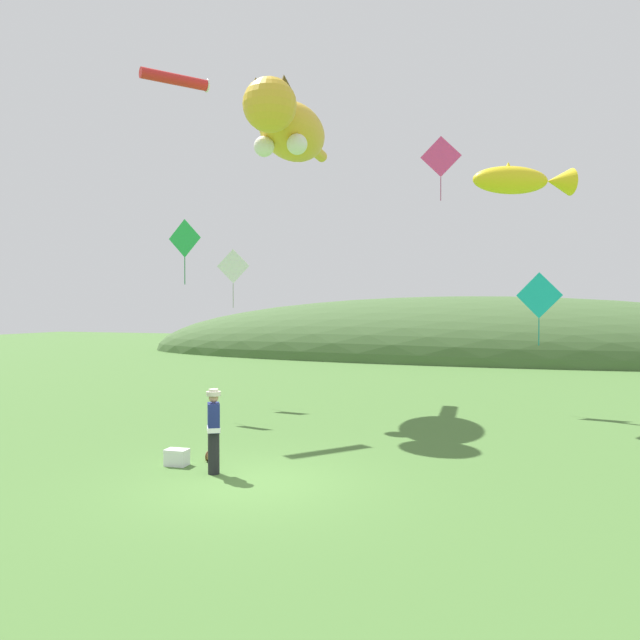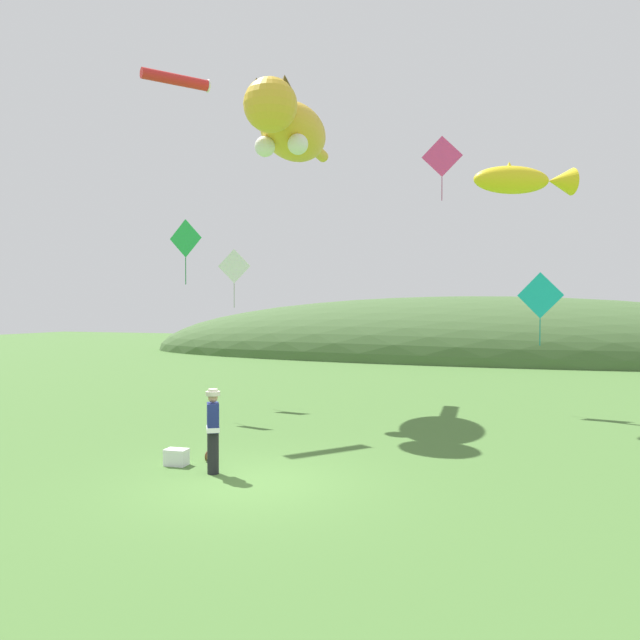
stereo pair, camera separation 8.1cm
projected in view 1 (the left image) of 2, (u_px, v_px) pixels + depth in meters
ground_plane at (251, 483)px, 12.30m from camera, size 120.00×120.00×0.00m
distant_hill_ridge at (496, 358)px, 42.55m from camera, size 56.03×15.48×8.51m
festival_attendant at (214, 428)px, 12.97m from camera, size 0.44×0.49×1.77m
kite_spool at (210, 456)px, 14.03m from camera, size 0.13×0.23×0.23m
picnic_cooler at (177, 457)px, 13.67m from camera, size 0.52×0.37×0.36m
kite_giant_cat at (288, 128)px, 22.11m from camera, size 2.53×7.62×2.32m
kite_fish_windsock at (521, 180)px, 20.29m from camera, size 3.42×2.39×1.04m
kite_tube_streamer at (176, 79)px, 20.37m from camera, size 1.70×2.04×0.44m
kite_diamond_green at (185, 239)px, 20.72m from camera, size 1.27×0.10×2.18m
kite_diamond_pink at (441, 157)px, 23.59m from camera, size 1.54×0.16×2.45m
kite_diamond_white at (233, 267)px, 22.86m from camera, size 1.25×0.19×2.16m
kite_diamond_teal at (539, 296)px, 20.62m from camera, size 1.47×0.44×2.43m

